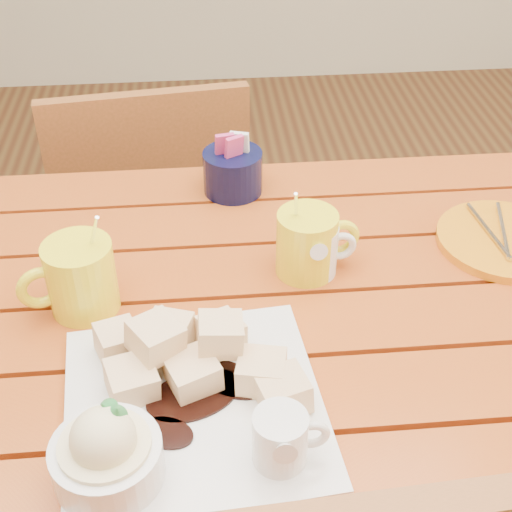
{
  "coord_description": "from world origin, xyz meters",
  "views": [
    {
      "loc": [
        -0.01,
        -0.65,
        1.35
      ],
      "look_at": [
        0.05,
        0.05,
        0.82
      ],
      "focal_mm": 50.0,
      "sensor_mm": 36.0,
      "label": 1
    }
  ],
  "objects": [
    {
      "name": "coffee_mug_right",
      "position": [
        0.13,
        0.11,
        0.8
      ],
      "size": [
        0.11,
        0.08,
        0.13
      ],
      "rotation": [
        0.0,
        0.0,
        0.17
      ],
      "color": "yellow",
      "rests_on": "table"
    },
    {
      "name": "coffee_mug_left",
      "position": [
        -0.17,
        0.06,
        0.8
      ],
      "size": [
        0.12,
        0.09,
        0.14
      ],
      "rotation": [
        0.0,
        0.0,
        0.34
      ],
      "color": "yellow",
      "rests_on": "table"
    },
    {
      "name": "sugar_caddy",
      "position": [
        0.04,
        0.32,
        0.79
      ],
      "size": [
        0.09,
        0.09,
        0.1
      ],
      "color": "black",
      "rests_on": "table"
    },
    {
      "name": "chair_far",
      "position": [
        -0.12,
        0.65,
        0.46
      ],
      "size": [
        0.43,
        0.43,
        0.82
      ],
      "rotation": [
        0.0,
        0.0,
        3.27
      ],
      "color": "brown",
      "rests_on": "ground"
    },
    {
      "name": "cream_pitcher",
      "position": [
        0.14,
        0.1,
        0.79
      ],
      "size": [
        0.09,
        0.07,
        0.08
      ],
      "rotation": [
        0.0,
        0.0,
        0.08
      ],
      "color": "white",
      "rests_on": "table"
    },
    {
      "name": "table",
      "position": [
        0.0,
        0.0,
        0.64
      ],
      "size": [
        1.2,
        0.79,
        0.75
      ],
      "color": "#A13314",
      "rests_on": "ground"
    },
    {
      "name": "orange_saucer",
      "position": [
        0.42,
        0.14,
        0.76
      ],
      "size": [
        0.19,
        0.19,
        0.02
      ],
      "rotation": [
        0.0,
        0.0,
        -0.1
      ],
      "color": "orange",
      "rests_on": "table"
    },
    {
      "name": "dessert_plate",
      "position": [
        -0.05,
        -0.15,
        0.78
      ],
      "size": [
        0.3,
        0.3,
        0.11
      ],
      "rotation": [
        0.0,
        0.0,
        0.09
      ],
      "color": "white",
      "rests_on": "table"
    }
  ]
}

